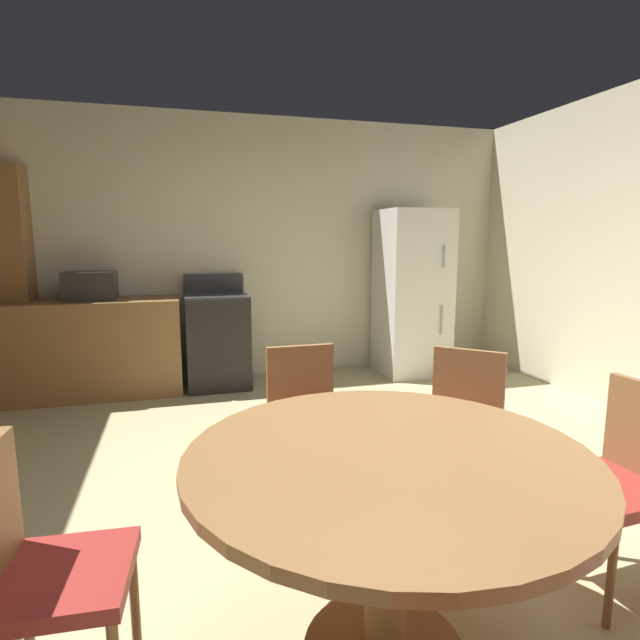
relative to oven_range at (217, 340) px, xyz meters
The scene contains 12 objects.
ground_plane 2.74m from the oven_range, 79.19° to the right, with size 14.00×14.00×0.00m, color tan.
wall_back 1.09m from the oven_range, 38.06° to the left, with size 5.77×0.12×2.70m, color beige.
kitchen_counter 1.22m from the oven_range, behind, with size 1.73×0.60×0.90m, color olive.
pantry_column 1.96m from the oven_range, behind, with size 0.44×0.36×2.10m, color olive.
oven_range is the anchor object (origin of this frame).
refrigerator 2.11m from the oven_range, ahead, with size 0.68×0.68×1.76m.
microwave 1.26m from the oven_range, behind, with size 0.44×0.32×0.26m, color #2D2B28.
dining_table 3.54m from the oven_range, 84.93° to the right, with size 1.35×1.35×0.76m.
chair_west 3.54m from the oven_range, 102.64° to the right, with size 0.43×0.43×0.87m.
chair_north 2.45m from the oven_range, 83.00° to the right, with size 0.40×0.40×0.87m.
chair_northeast 2.94m from the oven_range, 68.67° to the right, with size 0.57×0.57×0.87m.
chair_east 3.72m from the oven_range, 67.91° to the right, with size 0.43×0.43×0.87m.
Camera 1 is at (-0.83, -2.33, 1.45)m, focal length 28.23 mm.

